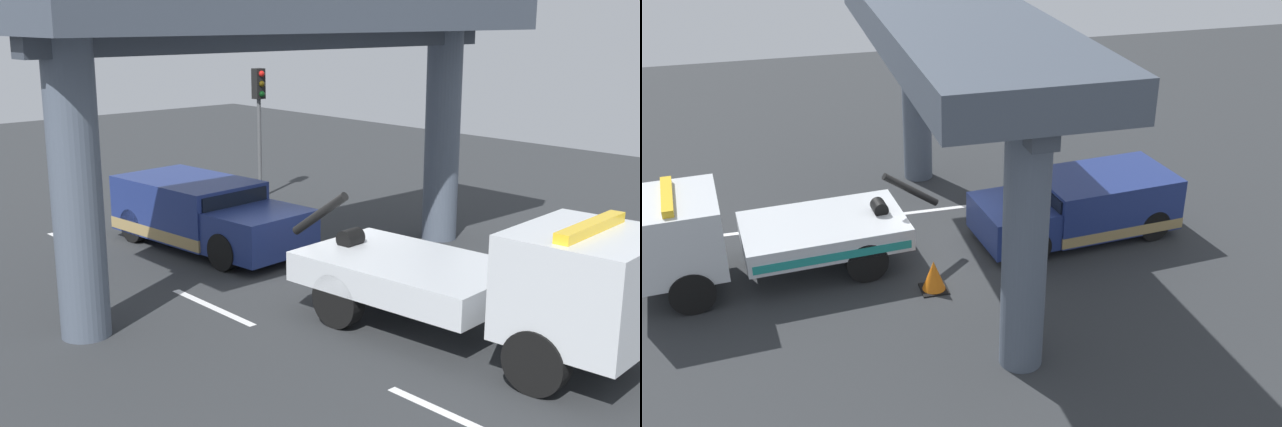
# 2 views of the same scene
# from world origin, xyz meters

# --- Properties ---
(ground_plane) EXTENTS (60.00, 40.00, 0.10)m
(ground_plane) POSITION_xyz_m (0.00, 0.00, -0.05)
(ground_plane) COLOR #2D3033
(lane_stripe_west) EXTENTS (2.60, 0.16, 0.01)m
(lane_stripe_west) POSITION_xyz_m (-6.00, -2.33, 0.00)
(lane_stripe_west) COLOR silver
(lane_stripe_west) RESTS_ON ground
(lane_stripe_mid) EXTENTS (2.60, 0.16, 0.01)m
(lane_stripe_mid) POSITION_xyz_m (0.00, -2.33, 0.00)
(lane_stripe_mid) COLOR silver
(lane_stripe_mid) RESTS_ON ground
(lane_stripe_east) EXTENTS (2.60, 0.16, 0.01)m
(lane_stripe_east) POSITION_xyz_m (6.00, -2.33, 0.00)
(lane_stripe_east) COLOR silver
(lane_stripe_east) RESTS_ON ground
(tow_truck_white) EXTENTS (7.33, 2.90, 2.46)m
(tow_truck_white) POSITION_xyz_m (4.93, 0.07, 1.20)
(tow_truck_white) COLOR silver
(tow_truck_white) RESTS_ON ground
(towed_van_green) EXTENTS (5.36, 2.61, 1.58)m
(towed_van_green) POSITION_xyz_m (-3.69, -0.01, 0.78)
(towed_van_green) COLOR navy
(towed_van_green) RESTS_ON ground
(overpass_structure) EXTENTS (3.60, 11.53, 5.96)m
(overpass_structure) POSITION_xyz_m (-0.30, 0.00, 5.01)
(overpass_structure) COLOR #4C5666
(overpass_structure) RESTS_ON ground
(traffic_cone_orange) EXTENTS (0.62, 0.62, 0.74)m
(traffic_cone_orange) POSITION_xyz_m (0.75, 1.71, 0.35)
(traffic_cone_orange) COLOR orange
(traffic_cone_orange) RESTS_ON ground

